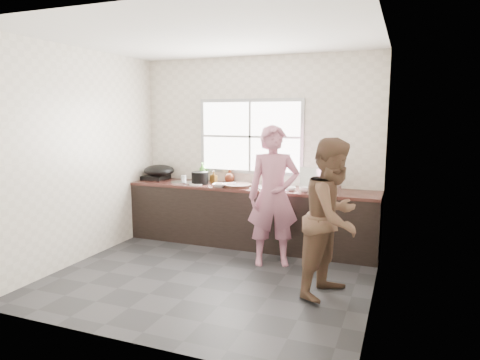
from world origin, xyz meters
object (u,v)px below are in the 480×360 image
at_px(bowl_crabs, 307,190).
at_px(bottle_brown_tall, 214,178).
at_px(wok, 159,171).
at_px(plate_food, 197,184).
at_px(pot_lid_right, 193,183).
at_px(person_side, 333,218).
at_px(cutting_board, 237,185).
at_px(bottle_brown_short, 230,176).
at_px(burner, 155,177).
at_px(dish_rack, 321,180).
at_px(bowl_mince, 220,185).
at_px(bottle_green, 202,172).
at_px(glass_jar, 184,179).
at_px(woman, 273,201).
at_px(bowl_held, 291,188).
at_px(black_pot, 200,178).
at_px(pot_lid_left, 179,182).

relative_size(bowl_crabs, bottle_brown_tall, 1.03).
bearing_deg(wok, plate_food, -12.89).
bearing_deg(pot_lid_right, person_side, -29.12).
relative_size(cutting_board, bottle_brown_short, 2.26).
xyz_separation_m(bowl_crabs, burner, (-2.50, 0.25, 0.00)).
bearing_deg(burner, dish_rack, -4.48).
bearing_deg(plate_food, bowl_mince, -10.66).
relative_size(dish_rack, pot_lid_right, 1.58).
distance_m(bottle_green, dish_rack, 1.91).
bearing_deg(dish_rack, bottle_brown_short, -168.29).
bearing_deg(bottle_green, dish_rack, -9.55).
relative_size(glass_jar, pot_lid_right, 0.37).
xyz_separation_m(person_side, glass_jar, (-2.44, 1.27, 0.09)).
bearing_deg(person_side, woman, 71.09).
xyz_separation_m(cutting_board, bowl_held, (0.78, -0.01, 0.01)).
xyz_separation_m(bottle_brown_short, pot_lid_right, (-0.48, -0.26, -0.08)).
height_order(woman, bowl_crabs, woman).
height_order(burner, dish_rack, dish_rack).
distance_m(bowl_held, pot_lid_right, 1.52).
bearing_deg(pot_lid_right, woman, -23.13).
bearing_deg(bowl_held, pot_lid_right, 176.94).
bearing_deg(woman, bowl_held, 58.44).
height_order(glass_jar, dish_rack, dish_rack).
bearing_deg(bowl_mince, bottle_green, 138.08).
xyz_separation_m(glass_jar, pot_lid_right, (0.16, -0.01, -0.05)).
xyz_separation_m(plate_food, bottle_green, (-0.08, 0.36, 0.13)).
xyz_separation_m(woman, black_pot, (-1.30, 0.57, 0.13)).
distance_m(bowl_mince, bowl_held, 1.01).
height_order(person_side, pot_lid_left, person_side).
xyz_separation_m(bowl_mince, burner, (-1.27, 0.33, 0.00)).
distance_m(dish_rack, pot_lid_left, 2.13).
xyz_separation_m(plate_food, burner, (-0.87, 0.25, 0.02)).
bearing_deg(dish_rack, bottle_brown_tall, -160.99).
height_order(person_side, burner, person_side).
bearing_deg(wok, pot_lid_right, -6.34).
height_order(woman, bottle_green, woman).
height_order(bowl_held, pot_lid_right, bowl_held).
distance_m(bowl_mince, bottle_brown_short, 0.44).
distance_m(cutting_board, pot_lid_left, 0.95).
distance_m(bowl_mince, glass_jar, 0.70).
distance_m(plate_food, dish_rack, 1.80).
bearing_deg(bowl_crabs, pot_lid_right, 176.77).
bearing_deg(pot_lid_left, bowl_mince, -10.66).
xyz_separation_m(plate_food, pot_lid_left, (-0.33, 0.06, -0.00)).
distance_m(black_pot, pot_lid_left, 0.36).
bearing_deg(bottle_brown_short, bowl_crabs, -15.86).
height_order(black_pot, wok, wok).
distance_m(bottle_brown_short, dish_rack, 1.46).
bearing_deg(burner, bowl_mince, -14.41).
bearing_deg(person_side, black_pot, 79.23).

